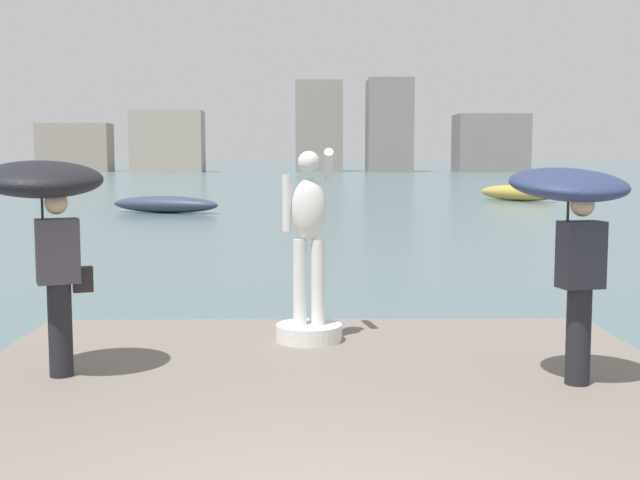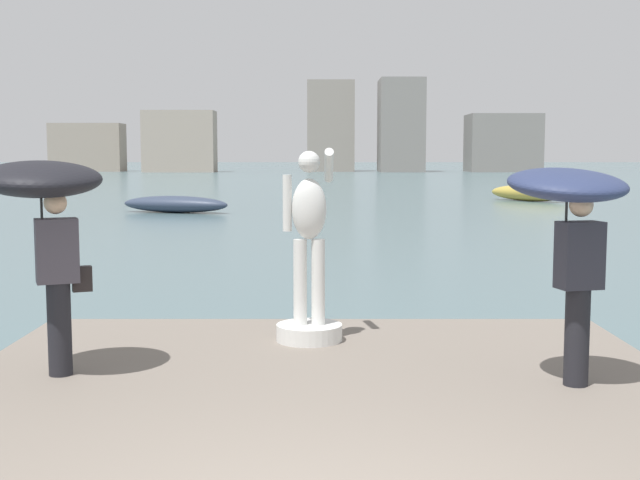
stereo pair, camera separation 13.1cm
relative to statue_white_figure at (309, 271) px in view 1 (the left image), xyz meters
The scene contains 8 objects.
ground_plane 35.09m from the statue_white_figure, 89.80° to the left, with size 400.00×400.00×0.00m, color #4C666B.
pier 3.51m from the statue_white_figure, 87.95° to the right, with size 6.77×9.13×0.40m, color #70665B.
statue_white_figure is the anchor object (origin of this frame).
onlooker_left 2.95m from the statue_white_figure, 149.15° to the right, with size 1.46×1.48×2.07m.
onlooker_right 3.04m from the statue_white_figure, 37.31° to the right, with size 1.26×1.28×2.00m.
boat_mid 35.98m from the statue_white_figure, 72.05° to the left, with size 3.87×4.52×0.84m.
boat_rightward 26.38m from the statue_white_figure, 103.14° to the left, with size 4.94×2.58×0.71m.
distant_skyline 105.76m from the statue_white_figure, 89.01° to the left, with size 67.54×10.04×12.59m.
Camera 1 is at (-0.14, -4.11, 2.48)m, focal length 46.33 mm.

